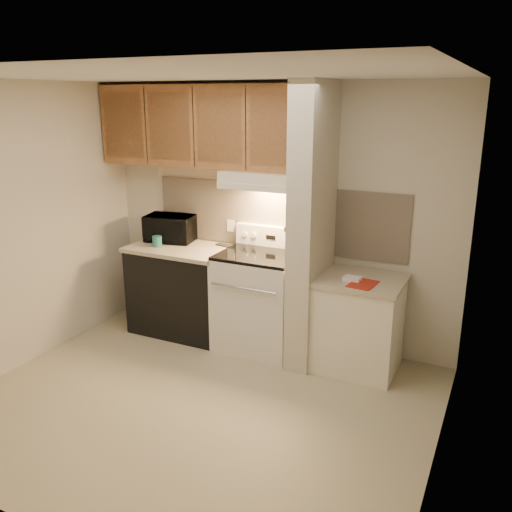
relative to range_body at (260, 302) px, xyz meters
The scene contains 50 objects.
floor 1.24m from the range_body, 90.00° to the right, with size 3.60×3.60×0.00m, color tan.
ceiling 2.34m from the range_body, 90.00° to the right, with size 3.60×3.60×0.00m, color white.
wall_back 0.86m from the range_body, 90.00° to the left, with size 3.60×0.02×2.50m, color beige.
wall_left 2.28m from the range_body, 147.31° to the right, with size 0.02×3.00×2.50m, color beige.
wall_right 2.28m from the range_body, 32.69° to the right, with size 0.02×3.00×2.50m, color beige.
backsplash 0.84m from the range_body, 90.00° to the left, with size 2.60×0.02×0.63m, color beige.
range_body is the anchor object (origin of this frame).
oven_window 0.32m from the range_body, 90.00° to the right, with size 0.50×0.01×0.30m, color black.
oven_handle 0.44m from the range_body, 90.00° to the right, with size 0.02×0.02×0.65m, color silver.
cooktop 0.48m from the range_body, ahead, with size 0.74×0.64×0.03m, color black.
range_backguard 0.66m from the range_body, 90.00° to the left, with size 0.76×0.08×0.20m, color silver.
range_display 0.64m from the range_body, 90.00° to the left, with size 0.10×0.01×0.04m, color black.
range_knob_left_outer 0.70m from the range_body, 139.40° to the left, with size 0.05×0.05×0.02m, color silver.
range_knob_left_inner 0.66m from the range_body, 126.87° to the left, with size 0.05×0.05×0.02m, color silver.
range_knob_right_inner 0.66m from the range_body, 53.13° to the left, with size 0.05×0.05×0.02m, color silver.
range_knob_right_outer 0.70m from the range_body, 40.60° to the left, with size 0.05×0.05×0.02m, color silver.
dishwasher_front 0.88m from the range_body, behind, with size 1.00×0.63×0.87m, color black.
left_countertop 0.98m from the range_body, behind, with size 1.04×0.67×0.04m, color #B8AA8E.
spoon_rest 0.70m from the range_body, 156.37° to the left, with size 0.22×0.07×0.01m, color black.
teal_jar 1.21m from the range_body, behind, with size 0.10×0.10×0.11m, color #247070.
outlet 0.86m from the range_body, 146.31° to the left, with size 0.08×0.01×0.12m, color silver.
microwave 1.26m from the range_body, behind, with size 0.50×0.34×0.27m, color black.
partition_pillar 0.94m from the range_body, ahead, with size 0.22×0.70×2.50m, color beige.
pillar_trim 0.93m from the range_body, ahead, with size 0.01×0.70×0.04m, color #9B6539.
knife_strip 0.95m from the range_body, ahead, with size 0.02×0.42×0.04m, color black.
knife_blade_a 0.88m from the range_body, 30.91° to the right, with size 0.01×0.04×0.16m, color silver.
knife_handle_a 1.01m from the range_body, 29.02° to the right, with size 0.02×0.02×0.10m, color black.
knife_blade_b 0.85m from the range_body, 17.78° to the right, with size 0.01×0.04×0.18m, color silver.
knife_handle_b 0.99m from the range_body, 18.24° to the right, with size 0.02×0.02×0.10m, color black.
knife_blade_c 0.83m from the range_body, ahead, with size 0.01×0.04×0.20m, color silver.
knife_handle_c 0.99m from the range_body, ahead, with size 0.02×0.02×0.10m, color black.
knife_blade_d 0.85m from the range_body, ahead, with size 0.01×0.04×0.16m, color silver.
knife_handle_d 0.98m from the range_body, ahead, with size 0.02×0.02×0.10m, color black.
knife_blade_e 0.84m from the range_body, 13.72° to the left, with size 0.01×0.04×0.18m, color silver.
knife_handle_e 0.99m from the range_body, 15.17° to the left, with size 0.02×0.02×0.10m, color black.
oven_mitt 0.84m from the range_body, 23.58° to the left, with size 0.03×0.10×0.24m, color gray.
right_cab_base 0.97m from the range_body, ahead, with size 0.70×0.60×0.81m, color silver.
right_countertop 1.04m from the range_body, ahead, with size 0.74×0.64×0.04m, color #B8AA8E.
red_folder 1.11m from the range_body, ahead, with size 0.20×0.27×0.01m, color #AA2414.
white_box 1.01m from the range_body, ahead, with size 0.15×0.10×0.04m, color white.
range_hood 1.17m from the range_body, 90.00° to the left, with size 0.78×0.44×0.15m, color silver.
hood_lip 1.12m from the range_body, 90.00° to the right, with size 0.78×0.04×0.06m, color silver.
upper_cabinets 1.77m from the range_body, 166.16° to the left, with size 2.18×0.33×0.77m, color #9B6539.
cab_door_a 2.22m from the range_body, behind, with size 0.46×0.01×0.63m, color #9B6539.
cab_gap_a 2.04m from the range_body, behind, with size 0.01×0.01×0.73m, color black.
cab_door_b 1.89m from the range_body, behind, with size 0.46×0.01×0.63m, color #9B6539.
cab_gap_b 1.77m from the range_body, behind, with size 0.01×0.01×0.73m, color black.
cab_door_c 1.68m from the range_body, behind, with size 0.46×0.01×0.63m, color #9B6539.
cab_gap_c 1.63m from the range_body, behind, with size 0.01×0.01×0.73m, color black.
cab_door_d 1.63m from the range_body, ahead, with size 0.46×0.01×0.63m, color #9B6539.
Camera 1 is at (2.07, -3.24, 2.36)m, focal length 38.00 mm.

